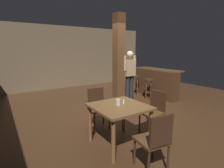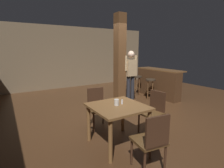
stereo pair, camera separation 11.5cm
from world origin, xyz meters
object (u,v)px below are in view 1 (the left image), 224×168
(napkin_cup, at_px, (118,102))
(dining_table, at_px, (119,112))
(salt_shaker, at_px, (124,102))
(bar_stool_mid, at_px, (136,81))
(chair_south, at_px, (155,139))
(standing_person, at_px, (130,74))
(bar_stool_near, at_px, (149,84))
(bar_counter, at_px, (156,83))
(bar_stool_far, at_px, (125,79))
(chair_east, at_px, (154,110))
(chair_north, at_px, (98,106))

(napkin_cup, bearing_deg, dining_table, -61.01)
(salt_shaker, relative_size, bar_stool_mid, 0.11)
(chair_south, height_order, bar_stool_mid, chair_south)
(napkin_cup, relative_size, standing_person, 0.07)
(napkin_cup, distance_m, salt_shaker, 0.13)
(napkin_cup, xyz_separation_m, bar_stool_near, (2.68, 1.89, -0.26))
(salt_shaker, xyz_separation_m, bar_counter, (3.05, 2.01, -0.27))
(dining_table, distance_m, bar_stool_far, 4.09)
(bar_counter, bearing_deg, standing_person, -169.46)
(chair_south, xyz_separation_m, chair_east, (0.92, 0.88, 0.00))
(bar_stool_near, bearing_deg, standing_person, -171.55)
(dining_table, height_order, chair_east, chair_east)
(chair_east, bearing_deg, napkin_cup, 178.02)
(standing_person, bearing_deg, bar_stool_mid, 40.21)
(salt_shaker, bearing_deg, bar_stool_far, 52.13)
(napkin_cup, height_order, bar_stool_far, napkin_cup)
(salt_shaker, bearing_deg, chair_north, 96.23)
(bar_stool_mid, bearing_deg, chair_south, -127.42)
(standing_person, bearing_deg, salt_shaker, -131.72)
(napkin_cup, bearing_deg, bar_stool_near, 35.23)
(napkin_cup, xyz_separation_m, bar_stool_far, (2.58, 3.16, -0.25))
(salt_shaker, bearing_deg, bar_stool_near, 36.39)
(dining_table, xyz_separation_m, chair_east, (0.90, -0.01, -0.13))
(chair_east, distance_m, chair_north, 1.24)
(salt_shaker, distance_m, bar_counter, 3.66)
(chair_north, bearing_deg, standing_person, 28.61)
(chair_east, relative_size, bar_stool_near, 1.21)
(dining_table, distance_m, bar_stool_near, 3.29)
(bar_stool_mid, height_order, bar_stool_far, bar_stool_far)
(chair_north, bearing_deg, chair_east, -45.27)
(bar_stool_mid, bearing_deg, standing_person, -139.79)
(dining_table, relative_size, chair_east, 1.06)
(chair_north, relative_size, salt_shaker, 10.49)
(chair_north, relative_size, napkin_cup, 7.81)
(chair_south, distance_m, bar_stool_near, 3.88)
(chair_north, bearing_deg, bar_counter, 20.45)
(chair_north, height_order, bar_counter, bar_counter)
(dining_table, bearing_deg, bar_stool_mid, 44.44)
(bar_stool_near, bearing_deg, bar_counter, 14.67)
(bar_counter, bearing_deg, dining_table, -147.15)
(dining_table, relative_size, standing_person, 0.55)
(napkin_cup, height_order, salt_shaker, napkin_cup)
(napkin_cup, xyz_separation_m, bar_stool_mid, (2.68, 2.60, -0.26))
(bar_stool_near, xyz_separation_m, bar_stool_far, (-0.10, 1.27, 0.01))
(bar_counter, bearing_deg, bar_stool_near, -165.33)
(chair_north, distance_m, bar_stool_mid, 3.17)
(chair_south, distance_m, napkin_cup, 0.96)
(dining_table, xyz_separation_m, bar_stool_near, (2.67, 1.92, -0.08))
(napkin_cup, distance_m, bar_counter, 3.78)
(bar_stool_near, distance_m, bar_stool_far, 1.27)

